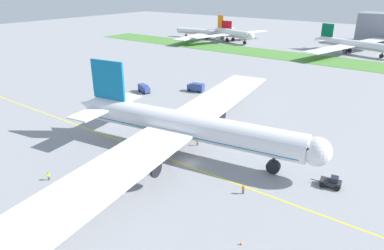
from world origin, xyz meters
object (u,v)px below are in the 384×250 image
(ground_crew_wingwalker_starboard, at_px, (48,176))
(traffic_cone_near_nose, at_px, (241,243))
(service_truck_catering_van, at_px, (196,87))
(service_truck_baggage_loader, at_px, (144,88))
(ground_crew_wingwalker_port, at_px, (243,189))
(parked_airliner_far_right, at_px, (353,44))
(parked_airliner_far_left, at_px, (206,32))
(parked_airliner_far_centre, at_px, (232,33))
(ground_crew_marshaller_front, at_px, (197,141))
(airliner_foreground, at_px, (184,126))
(pushback_tug, at_px, (331,182))

(ground_crew_wingwalker_starboard, distance_m, traffic_cone_near_nose, 39.18)
(service_truck_catering_van, bearing_deg, ground_crew_wingwalker_starboard, -79.51)
(service_truck_baggage_loader, relative_size, service_truck_catering_van, 0.94)
(ground_crew_wingwalker_port, height_order, service_truck_catering_van, service_truck_catering_van)
(parked_airliner_far_right, bearing_deg, traffic_cone_near_nose, -81.34)
(ground_crew_wingwalker_starboard, distance_m, service_truck_catering_van, 65.75)
(parked_airliner_far_left, bearing_deg, ground_crew_wingwalker_port, -53.28)
(parked_airliner_far_centre, bearing_deg, parked_airliner_far_right, 3.48)
(ground_crew_marshaller_front, relative_size, parked_airliner_far_right, 0.02)
(airliner_foreground, bearing_deg, service_truck_baggage_loader, 144.79)
(pushback_tug, bearing_deg, ground_crew_wingwalker_starboard, -145.72)
(ground_crew_wingwalker_port, distance_m, service_truck_baggage_loader, 67.80)
(airliner_foreground, distance_m, traffic_cone_near_nose, 31.98)
(pushback_tug, xyz_separation_m, traffic_cone_near_nose, (-5.76, -23.75, -0.70))
(airliner_foreground, relative_size, ground_crew_marshaller_front, 56.25)
(ground_crew_wingwalker_port, xyz_separation_m, service_truck_catering_van, (-44.37, 46.34, 0.55))
(ground_crew_wingwalker_starboard, distance_m, parked_airliner_far_centre, 177.30)
(traffic_cone_near_nose, bearing_deg, airliner_foreground, 143.23)
(airliner_foreground, distance_m, pushback_tug, 31.76)
(ground_crew_wingwalker_starboard, bearing_deg, parked_airliner_far_centre, 109.21)
(ground_crew_marshaller_front, relative_size, parked_airliner_far_centre, 0.03)
(ground_crew_wingwalker_port, height_order, service_truck_baggage_loader, service_truck_baggage_loader)
(ground_crew_marshaller_front, bearing_deg, traffic_cone_near_nose, -43.24)
(ground_crew_marshaller_front, height_order, service_truck_catering_van, service_truck_catering_van)
(parked_airliner_far_left, height_order, parked_airliner_far_centre, parked_airliner_far_centre)
(service_truck_baggage_loader, relative_size, parked_airliner_far_left, 0.08)
(service_truck_baggage_loader, height_order, parked_airliner_far_left, parked_airliner_far_left)
(traffic_cone_near_nose, bearing_deg, pushback_tug, 76.37)
(ground_crew_wingwalker_port, relative_size, parked_airliner_far_left, 0.02)
(ground_crew_marshaller_front, xyz_separation_m, parked_airliner_far_centre, (-72.30, 137.69, 4.22))
(pushback_tug, height_order, ground_crew_wingwalker_port, pushback_tug)
(parked_airliner_far_left, bearing_deg, traffic_cone_near_nose, -53.87)
(ground_crew_marshaller_front, bearing_deg, parked_airliner_far_centre, 117.70)
(ground_crew_marshaller_front, xyz_separation_m, parked_airliner_far_left, (-93.84, 139.10, 3.16))
(pushback_tug, height_order, ground_crew_wingwalker_starboard, pushback_tug)
(airliner_foreground, bearing_deg, parked_airliner_far_left, 123.04)
(pushback_tug, bearing_deg, ground_crew_wingwalker_port, -135.10)
(ground_crew_marshaller_front, height_order, parked_airliner_far_left, parked_airliner_far_left)
(pushback_tug, bearing_deg, traffic_cone_near_nose, -103.63)
(service_truck_baggage_loader, bearing_deg, traffic_cone_near_nose, -35.83)
(parked_airliner_far_left, relative_size, parked_airliner_far_centre, 1.26)
(ground_crew_wingwalker_port, xyz_separation_m, ground_crew_wingwalker_starboard, (-32.40, -18.31, -0.06))
(airliner_foreground, xyz_separation_m, ground_crew_wingwalker_port, (18.92, -7.00, -5.30))
(ground_crew_wingwalker_port, xyz_separation_m, parked_airliner_far_right, (-18.94, 153.44, 3.77))
(service_truck_catering_van, bearing_deg, ground_crew_wingwalker_port, -46.25)
(ground_crew_marshaller_front, xyz_separation_m, service_truck_catering_van, (-25.95, 34.96, 0.55))
(traffic_cone_near_nose, bearing_deg, service_truck_baggage_loader, 144.17)
(pushback_tug, xyz_separation_m, parked_airliner_far_centre, (-102.71, 137.12, 4.30))
(traffic_cone_near_nose, relative_size, parked_airliner_far_centre, 0.01)
(ground_crew_wingwalker_port, relative_size, ground_crew_marshaller_front, 1.01)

